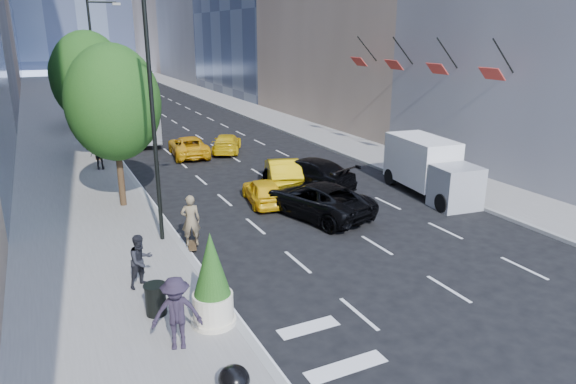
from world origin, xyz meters
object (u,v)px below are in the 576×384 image
black_sedan_lincoln (316,199)px  city_bus (136,111)px  trash_can (156,300)px  planter_shrub (212,281)px  box_truck (430,168)px  black_sedan_mercedes (307,173)px  skateboarder (191,224)px

black_sedan_lincoln → city_bus: size_ratio=0.42×
trash_can → planter_shrub: planter_shrub is taller
box_truck → planter_shrub: (-13.83, -7.08, 0.02)m
box_truck → planter_shrub: planter_shrub is taller
black_sedan_mercedes → city_bus: bearing=-92.8°
skateboarder → trash_can: bearing=76.2°
city_bus → trash_can: 29.25m
skateboarder → trash_can: skateboarder is taller
skateboarder → black_sedan_mercedes: size_ratio=0.35×
box_truck → planter_shrub: size_ratio=2.22×
skateboarder → box_truck: (12.83, 1.37, 0.42)m
black_sedan_mercedes → trash_can: bearing=25.2°
black_sedan_lincoln → black_sedan_mercedes: (1.64, 3.93, 0.04)m
black_sedan_lincoln → planter_shrub: planter_shrub is taller
skateboarder → box_truck: box_truck is taller
box_truck → black_sedan_mercedes: bearing=150.8°
black_sedan_mercedes → planter_shrub: 13.91m
box_truck → planter_shrub: 15.54m
city_bus → box_truck: 25.21m
city_bus → box_truck: (10.43, -22.95, -0.45)m
black_sedan_mercedes → city_bus: (-5.34, 19.23, 1.05)m
city_bus → planter_shrub: city_bus is taller
black_sedan_lincoln → black_sedan_mercedes: size_ratio=0.99×
black_sedan_lincoln → black_sedan_mercedes: 4.26m
skateboarder → city_bus: size_ratio=0.15×
black_sedan_lincoln → box_truck: bearing=165.0°
black_sedan_lincoln → trash_can: bearing=17.1°
planter_shrub → trash_can: bearing=138.6°
planter_shrub → city_bus: bearing=83.5°
skateboarder → box_truck: 12.91m
box_truck → trash_can: bearing=-151.9°
black_sedan_mercedes → planter_shrub: planter_shrub is taller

